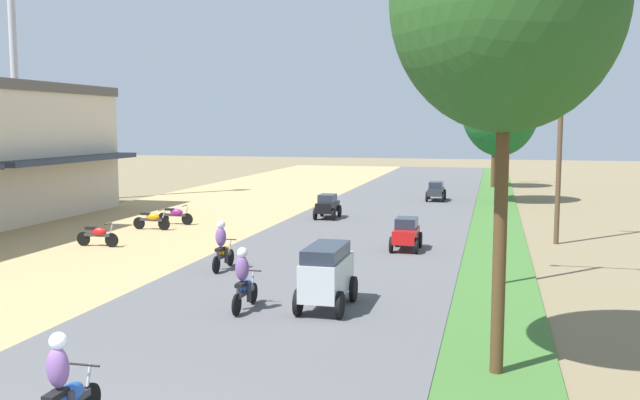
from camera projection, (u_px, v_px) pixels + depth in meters
name	position (u px, v px, depth m)	size (l,w,h in m)	color
parked_motorbike_nearest	(98.00, 234.00, 27.34)	(1.80, 0.54, 0.94)	black
parked_motorbike_second	(152.00, 219.00, 31.67)	(1.80, 0.54, 0.94)	black
parked_motorbike_third	(176.00, 214.00, 33.32)	(1.80, 0.54, 0.94)	black
median_tree_nearest	(507.00, 1.00, 12.80)	(4.32, 4.32, 9.49)	#4C351E
median_tree_second	(500.00, 107.00, 42.31)	(4.68, 4.68, 8.77)	#4C351E
median_tree_third	(495.00, 113.00, 52.44)	(3.73, 3.73, 7.85)	#4C351E
streetlamp_near	(504.00, 137.00, 20.59)	(3.16, 0.20, 7.66)	gray
streetlamp_mid	(498.00, 128.00, 55.39)	(3.16, 0.20, 7.65)	gray
utility_pole_near	(561.00, 119.00, 27.80)	(1.80, 0.20, 9.70)	brown
car_van_silver	(327.00, 273.00, 18.08)	(1.19, 2.41, 1.67)	#B7BCC1
car_hatchback_red	(406.00, 233.00, 26.52)	(1.04, 2.00, 1.23)	red
car_hatchback_black	(328.00, 205.00, 35.34)	(1.04, 2.00, 1.23)	black
car_sedan_charcoal	(436.00, 190.00, 43.45)	(1.10, 2.26, 1.19)	#282D33
motorbike_foreground_rider	(64.00, 386.00, 10.72)	(0.54, 1.80, 1.66)	black
motorbike_ahead_second	(244.00, 281.00, 17.93)	(0.54, 1.80, 1.66)	black
motorbike_ahead_third	(223.00, 246.00, 22.90)	(0.54, 1.80, 1.66)	black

